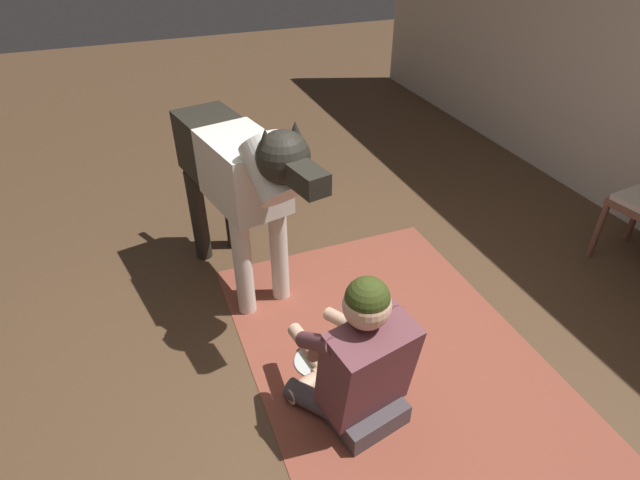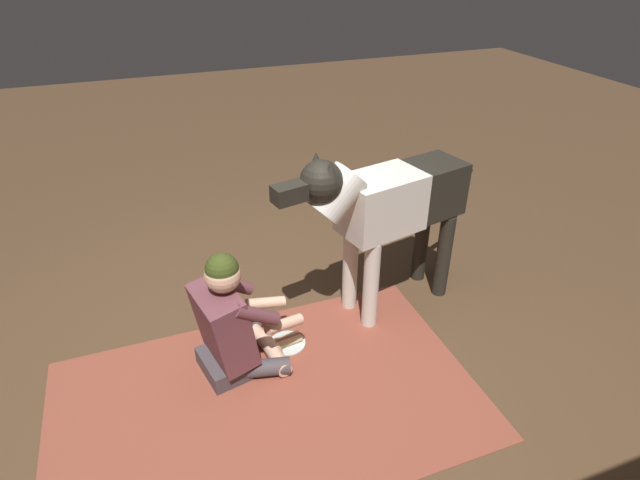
% 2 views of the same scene
% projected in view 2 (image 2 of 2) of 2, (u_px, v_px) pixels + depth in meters
% --- Properties ---
extents(ground_plane, '(15.81, 15.81, 0.00)m').
position_uv_depth(ground_plane, '(258.00, 354.00, 3.37)').
color(ground_plane, brown).
extents(area_rug, '(2.47, 1.53, 0.01)m').
position_uv_depth(area_rug, '(267.00, 399.00, 3.03)').
color(area_rug, brown).
rests_on(area_rug, ground).
extents(person_sitting_on_floor, '(0.68, 0.57, 0.85)m').
position_uv_depth(person_sitting_on_floor, '(232.00, 324.00, 3.09)').
color(person_sitting_on_floor, '#483F44').
rests_on(person_sitting_on_floor, ground).
extents(large_dog, '(1.58, 0.53, 1.28)m').
position_uv_depth(large_dog, '(388.00, 206.00, 3.39)').
color(large_dog, silver).
rests_on(large_dog, ground).
extents(hot_dog_on_plate, '(0.24, 0.24, 0.06)m').
position_uv_depth(hot_dog_on_plate, '(287.00, 341.00, 3.43)').
color(hot_dog_on_plate, silver).
rests_on(hot_dog_on_plate, ground).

